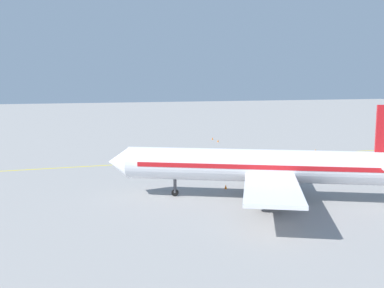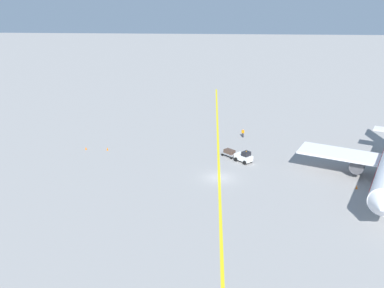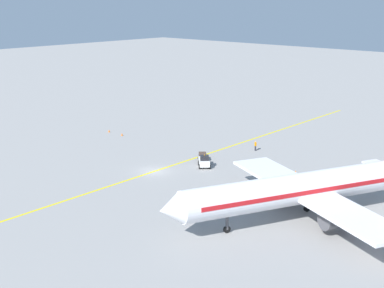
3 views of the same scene
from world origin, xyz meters
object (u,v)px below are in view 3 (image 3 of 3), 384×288
at_px(traffic_cone_mid_apron, 296,172).
at_px(traffic_cone_far_edge, 109,131).
at_px(airplane_at_gate, 305,188).
at_px(baggage_tug_white, 204,161).
at_px(ground_crew_worker, 255,145).
at_px(traffic_cone_near_nose, 122,134).
at_px(baggage_cart_trailing, 203,156).
at_px(traffic_cone_by_wingtip, 252,209).

relative_size(traffic_cone_mid_apron, traffic_cone_far_edge, 1.00).
bearing_deg(airplane_at_gate, traffic_cone_far_edge, -12.92).
relative_size(baggage_tug_white, ground_crew_worker, 1.90).
relative_size(baggage_tug_white, traffic_cone_far_edge, 5.80).
bearing_deg(traffic_cone_near_nose, baggage_cart_trailing, 175.13).
xyz_separation_m(baggage_tug_white, traffic_cone_far_edge, (27.90, -4.27, -0.63)).
distance_m(baggage_tug_white, traffic_cone_near_nose, 24.36).
bearing_deg(ground_crew_worker, traffic_cone_far_edge, 16.46).
xyz_separation_m(airplane_at_gate, baggage_tug_white, (21.54, -7.08, -2.81)).
xyz_separation_m(ground_crew_worker, traffic_cone_by_wingtip, (-15.38, 22.06, -0.63)).
relative_size(ground_crew_worker, traffic_cone_far_edge, 3.05).
bearing_deg(traffic_cone_by_wingtip, traffic_cone_near_nose, -18.81).
bearing_deg(traffic_cone_far_edge, baggage_cart_trailing, 175.64).
xyz_separation_m(baggage_tug_white, ground_crew_worker, (-0.47, -12.65, 0.01)).
height_order(airplane_at_gate, traffic_cone_far_edge, airplane_at_gate).
bearing_deg(traffic_cone_near_nose, traffic_cone_far_edge, -1.52).
height_order(ground_crew_worker, traffic_cone_far_edge, ground_crew_worker).
relative_size(baggage_cart_trailing, traffic_cone_far_edge, 5.15).
height_order(ground_crew_worker, traffic_cone_near_nose, ground_crew_worker).
xyz_separation_m(airplane_at_gate, traffic_cone_near_nose, (45.53, -11.24, -3.43)).
height_order(baggage_tug_white, traffic_cone_mid_apron, baggage_tug_white).
distance_m(ground_crew_worker, traffic_cone_by_wingtip, 26.90).
bearing_deg(traffic_cone_near_nose, baggage_tug_white, 170.15).
height_order(traffic_cone_near_nose, traffic_cone_mid_apron, same).
distance_m(ground_crew_worker, traffic_cone_near_nose, 25.90).
bearing_deg(ground_crew_worker, airplane_at_gate, 136.89).
bearing_deg(traffic_cone_mid_apron, airplane_at_gate, 124.80).
bearing_deg(ground_crew_worker, baggage_tug_white, 87.87).
xyz_separation_m(ground_crew_worker, traffic_cone_far_edge, (28.37, 8.38, -0.63)).
height_order(airplane_at_gate, baggage_cart_trailing, airplane_at_gate).
distance_m(traffic_cone_mid_apron, traffic_cone_by_wingtip, 16.34).
relative_size(airplane_at_gate, traffic_cone_by_wingtip, 60.98).
distance_m(baggage_cart_trailing, traffic_cone_by_wingtip, 21.65).
bearing_deg(airplane_at_gate, traffic_cone_mid_apron, -55.20).
bearing_deg(traffic_cone_by_wingtip, traffic_cone_far_edge, -17.35).
bearing_deg(baggage_cart_trailing, traffic_cone_mid_apron, -163.86).
relative_size(airplane_at_gate, traffic_cone_near_nose, 60.98).
bearing_deg(airplane_at_gate, ground_crew_worker, -43.11).
relative_size(baggage_cart_trailing, traffic_cone_by_wingtip, 5.15).
relative_size(airplane_at_gate, baggage_tug_white, 10.52).
bearing_deg(baggage_tug_white, ground_crew_worker, -92.13).
height_order(airplane_at_gate, baggage_tug_white, airplane_at_gate).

